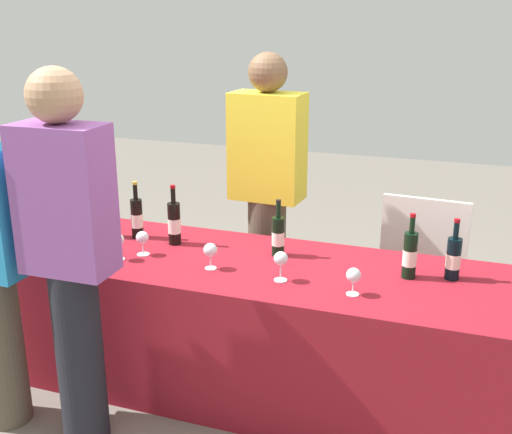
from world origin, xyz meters
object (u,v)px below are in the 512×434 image
at_px(wine_bottle_1, 137,218).
at_px(wine_glass_0, 118,241).
at_px(wine_bottle_2, 174,223).
at_px(wine_glass_3, 281,260).
at_px(wine_bottle_3, 278,236).
at_px(wine_bottle_5, 453,258).
at_px(wine_glass_4, 354,276).
at_px(wine_bottle_0, 103,216).
at_px(wine_glass_1, 142,238).
at_px(guest_1, 70,250).
at_px(menu_board, 421,267).
at_px(wine_bottle_4, 410,255).
at_px(wine_glass_2, 210,251).
at_px(server_pouring, 267,186).

distance_m(wine_bottle_1, wine_glass_0, 0.35).
relative_size(wine_bottle_2, wine_glass_3, 2.28).
xyz_separation_m(wine_bottle_1, wine_bottle_2, (0.25, -0.02, 0.00)).
height_order(wine_bottle_1, wine_glass_3, wine_bottle_1).
distance_m(wine_bottle_3, wine_bottle_5, 0.89).
relative_size(wine_bottle_5, wine_glass_4, 2.33).
bearing_deg(wine_bottle_0, wine_glass_1, -27.37).
bearing_deg(guest_1, menu_board, 48.48).
relative_size(wine_bottle_5, wine_glass_3, 2.05).
height_order(wine_bottle_2, wine_glass_4, wine_bottle_2).
xyz_separation_m(wine_bottle_3, wine_glass_1, (-0.68, -0.23, -0.02)).
distance_m(wine_bottle_1, wine_glass_4, 1.36).
bearing_deg(wine_glass_0, wine_bottle_4, 10.44).
distance_m(wine_bottle_0, wine_glass_0, 0.39).
bearing_deg(menu_board, wine_glass_3, -112.83).
distance_m(wine_bottle_0, wine_glass_2, 0.80).
distance_m(wine_bottle_4, menu_board, 0.96).
distance_m(wine_bottle_3, wine_glass_3, 0.33).
bearing_deg(server_pouring, guest_1, 75.14).
relative_size(wine_bottle_2, menu_board, 0.38).
bearing_deg(wine_bottle_5, menu_board, 103.41).
height_order(wine_bottle_0, wine_bottle_1, wine_bottle_0).
height_order(wine_glass_4, server_pouring, server_pouring).
bearing_deg(wine_glass_4, wine_bottle_2, 162.78).
xyz_separation_m(wine_bottle_5, wine_glass_2, (-1.15, -0.27, -0.01)).
bearing_deg(wine_glass_4, wine_glass_3, 173.34).
height_order(wine_glass_0, wine_glass_1, wine_glass_0).
distance_m(wine_bottle_1, guest_1, 0.83).
height_order(wine_bottle_0, wine_glass_4, wine_bottle_0).
distance_m(wine_bottle_0, wine_glass_1, 0.40).
bearing_deg(wine_glass_0, server_pouring, 60.66).
bearing_deg(menu_board, server_pouring, -161.55).
bearing_deg(wine_glass_3, wine_glass_0, -178.41).
xyz_separation_m(wine_bottle_1, wine_glass_0, (0.08, -0.34, -0.01)).
bearing_deg(wine_glass_0, wine_bottle_2, 61.53).
xyz_separation_m(wine_bottle_0, wine_glass_0, (0.27, -0.29, -0.02)).
height_order(wine_bottle_1, server_pouring, server_pouring).
distance_m(wine_glass_0, server_pouring, 1.05).
distance_m(wine_bottle_0, wine_glass_4, 1.53).
bearing_deg(menu_board, wine_bottle_1, -147.70).
relative_size(server_pouring, guest_1, 0.99).
bearing_deg(wine_bottle_5, wine_bottle_1, 179.48).
bearing_deg(wine_bottle_3, wine_bottle_1, -179.96).
relative_size(wine_bottle_0, wine_glass_0, 2.31).
bearing_deg(wine_bottle_0, guest_1, -66.94).
bearing_deg(menu_board, wine_glass_2, -126.57).
bearing_deg(wine_bottle_5, wine_glass_3, -159.05).
xyz_separation_m(wine_bottle_0, server_pouring, (0.78, 0.62, 0.09)).
bearing_deg(menu_board, wine_glass_1, -138.30).
bearing_deg(wine_glass_1, wine_glass_4, -6.08).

